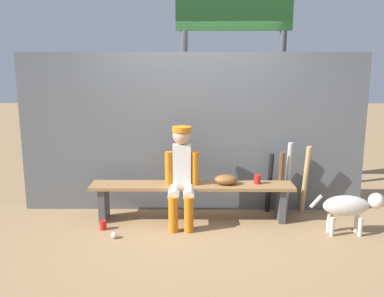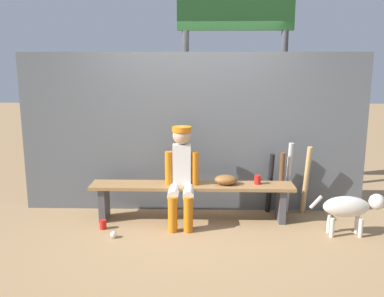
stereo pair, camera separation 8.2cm
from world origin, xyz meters
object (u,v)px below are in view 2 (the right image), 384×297
at_px(baseball, 113,235).
at_px(dugout_bench, 192,192).
at_px(cup_on_bench, 258,180).
at_px(baseball_glove, 226,180).
at_px(scoreboard, 239,30).
at_px(player_seated, 181,172).
at_px(bat_aluminum_black, 270,183).
at_px(dog, 351,207).
at_px(bat_wood_tan, 306,180).
at_px(cup_on_ground, 103,224).
at_px(bat_wood_dark, 281,183).
at_px(bat_aluminum_silver, 288,178).

bearing_deg(baseball, dugout_bench, 33.52).
bearing_deg(cup_on_bench, baseball_glove, -175.47).
height_order(dugout_bench, scoreboard, scoreboard).
bearing_deg(player_seated, bat_aluminum_black, 18.49).
height_order(dugout_bench, cup_on_bench, cup_on_bench).
bearing_deg(player_seated, baseball, -148.08).
bearing_deg(baseball, scoreboard, 49.63).
xyz_separation_m(dugout_bench, cup_on_bench, (0.81, 0.03, 0.16)).
relative_size(bat_aluminum_black, scoreboard, 0.23).
bearing_deg(dugout_bench, bat_aluminum_black, 14.83).
xyz_separation_m(baseball_glove, dog, (1.39, -0.42, -0.19)).
xyz_separation_m(bat_wood_tan, dog, (0.35, -0.66, -0.12)).
bearing_deg(baseball_glove, baseball, -155.90).
bearing_deg(cup_on_bench, bat_aluminum_black, 50.50).
relative_size(bat_wood_tan, dog, 1.08).
height_order(bat_aluminum_black, dog, bat_aluminum_black).
bearing_deg(dugout_bench, cup_on_ground, -162.85).
bearing_deg(bat_wood_dark, bat_aluminum_silver, 29.38).
bearing_deg(bat_aluminum_silver, cup_on_bench, -150.53).
bearing_deg(bat_aluminum_black, baseball_glove, -155.57).
distance_m(bat_aluminum_silver, cup_on_ground, 2.39).
distance_m(bat_wood_dark, cup_on_bench, 0.39).
bearing_deg(scoreboard, cup_on_ground, -137.91).
distance_m(bat_aluminum_black, baseball, 2.08).
bearing_deg(bat_wood_dark, bat_aluminum_black, 159.77).
relative_size(player_seated, cup_on_bench, 10.75).
relative_size(baseball, cup_on_bench, 0.67).
distance_m(dugout_bench, scoreboard, 2.44).
bearing_deg(bat_aluminum_black, bat_wood_tan, -3.19).
distance_m(player_seated, baseball, 1.07).
xyz_separation_m(baseball, cup_on_ground, (-0.18, 0.25, 0.02)).
distance_m(player_seated, baseball_glove, 0.57).
distance_m(baseball_glove, bat_wood_dark, 0.76).
bearing_deg(bat_wood_dark, baseball, -158.45).
xyz_separation_m(bat_aluminum_black, scoreboard, (-0.36, 0.94, 1.99)).
xyz_separation_m(baseball_glove, bat_wood_dark, (0.72, 0.22, -0.11)).
bearing_deg(bat_aluminum_black, bat_wood_dark, -20.23).
bearing_deg(cup_on_bench, dugout_bench, -177.81).
height_order(dugout_bench, bat_aluminum_silver, bat_aluminum_silver).
distance_m(bat_wood_dark, baseball, 2.19).
height_order(player_seated, bat_aluminum_black, player_seated).
relative_size(baseball_glove, cup_on_ground, 2.55).
relative_size(bat_aluminum_silver, cup_on_bench, 8.56).
xyz_separation_m(bat_aluminum_black, bat_wood_dark, (0.13, -0.05, 0.02)).
xyz_separation_m(dugout_bench, bat_wood_tan, (1.46, 0.24, 0.09)).
xyz_separation_m(bat_aluminum_black, bat_wood_tan, (0.46, -0.03, 0.05)).
xyz_separation_m(bat_wood_dark, scoreboard, (-0.49, 0.98, 1.97)).
height_order(player_seated, bat_wood_tan, player_seated).
xyz_separation_m(bat_wood_dark, bat_aluminum_silver, (0.10, 0.06, 0.05)).
xyz_separation_m(player_seated, bat_wood_dark, (1.26, 0.33, -0.23)).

